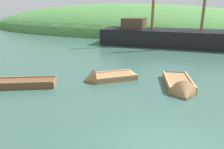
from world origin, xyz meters
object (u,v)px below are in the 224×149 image
(sailing_ship, at_px, (171,40))
(rowboat_outer_left, at_px, (180,88))
(rowboat_outer_right, at_px, (15,85))
(rowboat_portside, at_px, (105,79))

(sailing_ship, relative_size, rowboat_outer_left, 4.80)
(rowboat_outer_left, bearing_deg, rowboat_outer_right, -86.51)
(sailing_ship, distance_m, rowboat_portside, 12.54)
(sailing_ship, bearing_deg, rowboat_portside, -103.23)
(rowboat_portside, relative_size, rowboat_outer_right, 0.82)
(sailing_ship, relative_size, rowboat_outer_right, 4.46)
(rowboat_outer_right, distance_m, rowboat_outer_left, 8.50)
(rowboat_outer_right, bearing_deg, rowboat_portside, -172.00)
(sailing_ship, height_order, rowboat_outer_right, sailing_ship)
(rowboat_outer_left, bearing_deg, sailing_ship, 173.92)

